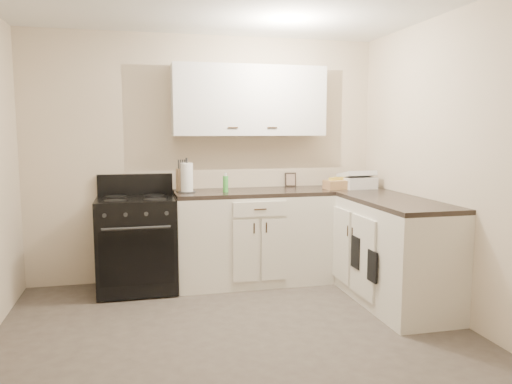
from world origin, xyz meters
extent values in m
plane|color=#473F38|center=(0.00, 0.00, 0.00)|extent=(3.60, 3.60, 0.00)
plane|color=beige|center=(0.00, 1.80, 1.25)|extent=(3.60, 0.00, 3.60)
plane|color=beige|center=(1.80, 0.00, 1.25)|extent=(0.00, 3.60, 3.60)
plane|color=beige|center=(0.00, -1.80, 1.25)|extent=(3.60, 0.00, 3.60)
cube|color=silver|center=(0.43, 1.50, 0.45)|extent=(1.55, 0.60, 0.90)
cube|color=silver|center=(1.50, 0.85, 0.45)|extent=(0.60, 1.90, 0.90)
cube|color=black|center=(0.43, 1.50, 0.92)|extent=(1.55, 0.60, 0.04)
cube|color=black|center=(1.50, 0.85, 0.92)|extent=(0.60, 1.90, 0.04)
cube|color=silver|center=(0.43, 1.65, 1.84)|extent=(1.55, 0.30, 0.70)
cube|color=black|center=(-0.72, 1.48, 0.46)|extent=(0.73, 0.63, 0.89)
cube|color=tan|center=(-0.27, 1.62, 1.05)|extent=(0.11, 0.11, 0.22)
cylinder|color=white|center=(-0.23, 1.51, 1.08)|extent=(0.12, 0.12, 0.29)
cylinder|color=green|center=(0.14, 1.44, 1.02)|extent=(0.06, 0.06, 0.16)
cube|color=black|center=(0.90, 1.76, 1.02)|extent=(0.12, 0.05, 0.15)
cube|color=tan|center=(1.32, 1.43, 0.99)|extent=(0.29, 0.20, 0.09)
cube|color=silver|center=(1.54, 1.45, 1.00)|extent=(0.34, 0.32, 0.12)
cube|color=black|center=(1.18, 0.34, 0.42)|extent=(0.02, 0.15, 0.26)
cube|color=black|center=(1.18, 0.67, 0.46)|extent=(0.02, 0.16, 0.28)
camera|label=1|loc=(-0.70, -3.35, 1.54)|focal=35.00mm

